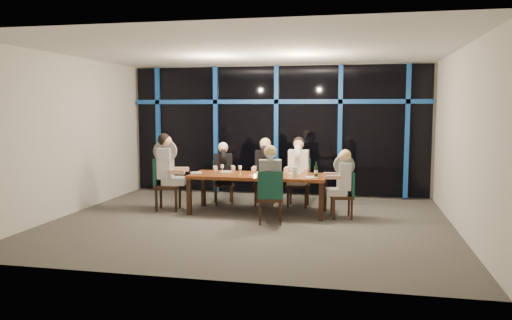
{
  "coord_description": "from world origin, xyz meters",
  "views": [
    {
      "loc": [
        1.9,
        -8.46,
        2.02
      ],
      "look_at": [
        0.0,
        0.6,
        1.05
      ],
      "focal_mm": 35.0,
      "sensor_mm": 36.0,
      "label": 1
    }
  ],
  "objects_px": {
    "diner_near_mid": "(270,172)",
    "chair_far_left": "(223,180)",
    "chair_far_right": "(299,180)",
    "diner_far_left": "(223,164)",
    "wine_bottle": "(316,171)",
    "chair_end_left": "(163,181)",
    "diner_end_right": "(342,174)",
    "diner_far_right": "(298,161)",
    "diner_end_left": "(167,161)",
    "water_pitcher": "(294,172)",
    "diner_far_mid": "(265,162)",
    "chair_near_mid": "(270,194)",
    "chair_end_right": "(346,192)",
    "chair_far_mid": "(265,179)",
    "dining_table": "(258,178)"
  },
  "relations": [
    {
      "from": "chair_far_left",
      "to": "wine_bottle",
      "type": "relative_size",
      "value": 3.01
    },
    {
      "from": "diner_far_mid",
      "to": "dining_table",
      "type": "bearing_deg",
      "value": -93.18
    },
    {
      "from": "diner_far_left",
      "to": "diner_far_mid",
      "type": "distance_m",
      "value": 0.89
    },
    {
      "from": "diner_end_left",
      "to": "diner_near_mid",
      "type": "distance_m",
      "value": 2.28
    },
    {
      "from": "chair_near_mid",
      "to": "diner_end_left",
      "type": "height_order",
      "value": "diner_end_left"
    },
    {
      "from": "chair_near_mid",
      "to": "diner_far_right",
      "type": "relative_size",
      "value": 0.99
    },
    {
      "from": "diner_far_right",
      "to": "chair_far_mid",
      "type": "bearing_deg",
      "value": 174.23
    },
    {
      "from": "chair_near_mid",
      "to": "diner_end_left",
      "type": "relative_size",
      "value": 0.93
    },
    {
      "from": "chair_far_right",
      "to": "diner_end_right",
      "type": "bearing_deg",
      "value": -46.78
    },
    {
      "from": "chair_end_left",
      "to": "chair_near_mid",
      "type": "height_order",
      "value": "chair_end_left"
    },
    {
      "from": "wine_bottle",
      "to": "chair_end_left",
      "type": "bearing_deg",
      "value": 178.85
    },
    {
      "from": "chair_end_left",
      "to": "diner_far_right",
      "type": "bearing_deg",
      "value": -79.38
    },
    {
      "from": "diner_end_left",
      "to": "diner_near_mid",
      "type": "height_order",
      "value": "diner_end_left"
    },
    {
      "from": "water_pitcher",
      "to": "chair_far_left",
      "type": "bearing_deg",
      "value": 131.95
    },
    {
      "from": "chair_far_mid",
      "to": "wine_bottle",
      "type": "relative_size",
      "value": 3.23
    },
    {
      "from": "diner_near_mid",
      "to": "wine_bottle",
      "type": "distance_m",
      "value": 0.96
    },
    {
      "from": "chair_end_left",
      "to": "diner_far_right",
      "type": "distance_m",
      "value": 2.74
    },
    {
      "from": "chair_end_right",
      "to": "diner_far_mid",
      "type": "bearing_deg",
      "value": -129.22
    },
    {
      "from": "diner_end_left",
      "to": "chair_far_left",
      "type": "bearing_deg",
      "value": -52.17
    },
    {
      "from": "chair_far_mid",
      "to": "chair_end_left",
      "type": "bearing_deg",
      "value": -156.36
    },
    {
      "from": "chair_end_right",
      "to": "diner_far_right",
      "type": "bearing_deg",
      "value": -143.38
    },
    {
      "from": "diner_far_left",
      "to": "diner_end_left",
      "type": "height_order",
      "value": "diner_end_left"
    },
    {
      "from": "chair_end_left",
      "to": "chair_near_mid",
      "type": "distance_m",
      "value": 2.4
    },
    {
      "from": "chair_far_right",
      "to": "chair_far_left",
      "type": "bearing_deg",
      "value": -177.05
    },
    {
      "from": "diner_near_mid",
      "to": "water_pitcher",
      "type": "xyz_separation_m",
      "value": [
        0.34,
        0.62,
        -0.06
      ]
    },
    {
      "from": "chair_far_left",
      "to": "chair_end_right",
      "type": "distance_m",
      "value": 2.76
    },
    {
      "from": "chair_far_left",
      "to": "diner_near_mid",
      "type": "relative_size",
      "value": 0.97
    },
    {
      "from": "diner_far_mid",
      "to": "diner_far_left",
      "type": "bearing_deg",
      "value": 178.26
    },
    {
      "from": "chair_near_mid",
      "to": "diner_far_mid",
      "type": "bearing_deg",
      "value": -86.88
    },
    {
      "from": "chair_far_right",
      "to": "chair_end_right",
      "type": "height_order",
      "value": "chair_far_right"
    },
    {
      "from": "chair_end_right",
      "to": "diner_far_right",
      "type": "distance_m",
      "value": 1.42
    },
    {
      "from": "diner_near_mid",
      "to": "chair_far_left",
      "type": "bearing_deg",
      "value": -61.82
    },
    {
      "from": "chair_end_left",
      "to": "diner_end_left",
      "type": "bearing_deg",
      "value": -90.0
    },
    {
      "from": "diner_near_mid",
      "to": "chair_far_mid",
      "type": "bearing_deg",
      "value": -87.17
    },
    {
      "from": "diner_end_left",
      "to": "chair_far_mid",
      "type": "bearing_deg",
      "value": -69.99
    },
    {
      "from": "diner_far_left",
      "to": "wine_bottle",
      "type": "bearing_deg",
      "value": -45.31
    },
    {
      "from": "diner_far_mid",
      "to": "diner_near_mid",
      "type": "bearing_deg",
      "value": -80.73
    },
    {
      "from": "chair_far_left",
      "to": "wine_bottle",
      "type": "bearing_deg",
      "value": -46.64
    },
    {
      "from": "chair_near_mid",
      "to": "diner_far_right",
      "type": "bearing_deg",
      "value": -110.34
    },
    {
      "from": "wine_bottle",
      "to": "diner_far_left",
      "type": "bearing_deg",
      "value": 155.14
    },
    {
      "from": "chair_far_right",
      "to": "chair_end_left",
      "type": "distance_m",
      "value": 2.75
    },
    {
      "from": "wine_bottle",
      "to": "chair_far_mid",
      "type": "bearing_deg",
      "value": 137.16
    },
    {
      "from": "chair_near_mid",
      "to": "diner_near_mid",
      "type": "xyz_separation_m",
      "value": [
        -0.01,
        0.08,
        0.37
      ]
    },
    {
      "from": "chair_far_left",
      "to": "diner_far_left",
      "type": "bearing_deg",
      "value": -90.0
    },
    {
      "from": "diner_far_left",
      "to": "diner_far_mid",
      "type": "relative_size",
      "value": 0.93
    },
    {
      "from": "diner_far_left",
      "to": "wine_bottle",
      "type": "height_order",
      "value": "diner_far_left"
    },
    {
      "from": "diner_far_mid",
      "to": "diner_far_right",
      "type": "distance_m",
      "value": 0.69
    },
    {
      "from": "chair_end_left",
      "to": "diner_end_right",
      "type": "relative_size",
      "value": 1.23
    },
    {
      "from": "chair_far_left",
      "to": "diner_far_left",
      "type": "distance_m",
      "value": 0.36
    },
    {
      "from": "chair_end_left",
      "to": "water_pitcher",
      "type": "distance_m",
      "value": 2.62
    }
  ]
}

